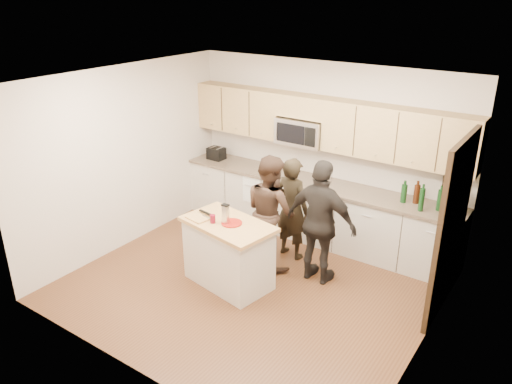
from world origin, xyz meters
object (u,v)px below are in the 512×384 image
Objects in this scene: woman_right at (321,223)px; island at (229,253)px; toaster at (216,153)px; woman_center at (271,211)px; woman_left at (292,208)px.

island is at bearing 40.61° from woman_right.
woman_center reaches higher than toaster.
woman_center is 0.78m from woman_right.
woman_left is 0.93× the size of woman_center.
toaster is at bearing -20.19° from woman_right.
woman_left is at bearing -27.01° from woman_right.
island is 0.86× the size of woman_left.
woman_center is (-0.13, -0.36, 0.05)m from woman_left.
island is 1.19m from woman_left.
woman_left reaches higher than toaster.
woman_left is at bearing 85.00° from island.
toaster is 2.78m from woman_right.
woman_center is at bearing -30.30° from toaster.
toaster is (-1.63, 1.80, 0.59)m from island.
woman_center is at bearing 87.70° from island.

